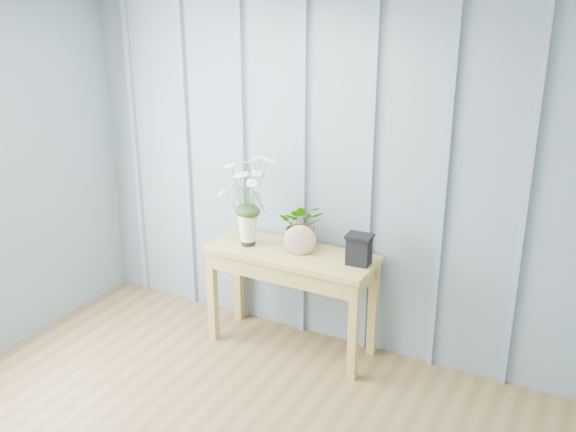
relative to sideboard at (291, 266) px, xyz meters
The scene contains 6 objects.
room_shell 1.74m from the sideboard, 78.73° to the right, with size 4.00×4.50×2.50m.
sideboard is the anchor object (origin of this frame).
daisy_vase 0.62m from the sideboard, behind, with size 0.46×0.35×0.65m.
spider_plant 0.30m from the sideboard, 73.30° to the left, with size 0.31×0.26×0.34m, color #213915.
felt_disc_vessel 0.24m from the sideboard, 17.91° to the right, with size 0.22×0.06×0.22m, color #994B55.
carved_box 0.54m from the sideboard, ahead, with size 0.18×0.14×0.21m.
Camera 1 is at (1.77, -1.82, 2.62)m, focal length 42.00 mm.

